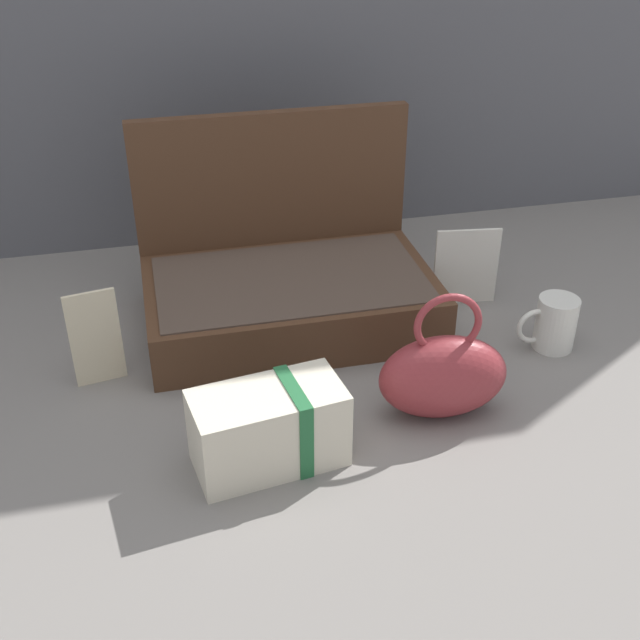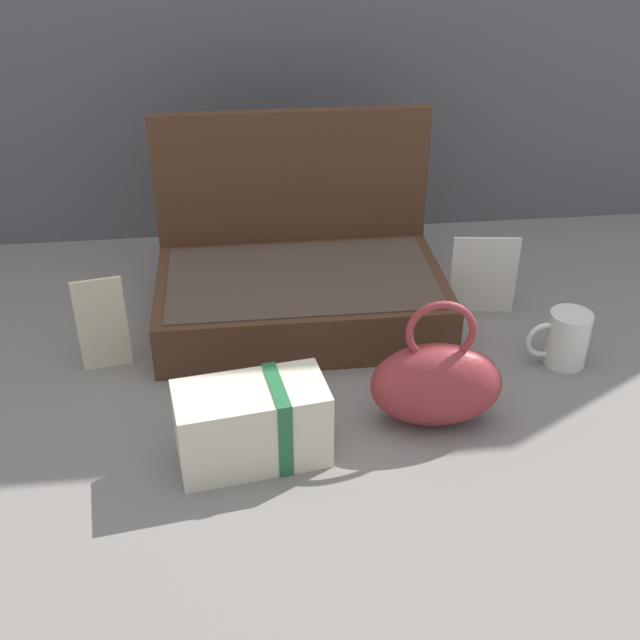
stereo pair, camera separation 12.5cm
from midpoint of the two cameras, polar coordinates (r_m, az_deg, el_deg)
The scene contains 7 objects.
ground_plane at distance 1.33m, azimuth -2.27°, elevation -3.54°, with size 6.00×6.00×0.00m, color slate.
open_suitcase at distance 1.44m, azimuth -4.91°, elevation 2.83°, with size 0.51×0.33×0.35m.
teal_pouch_handbag at distance 1.20m, azimuth 5.91°, elevation -4.04°, with size 0.21×0.12×0.21m.
cream_toiletry_bag at distance 1.12m, azimuth -6.80°, elevation -7.84°, with size 0.22×0.14×0.12m.
coffee_mug at distance 1.40m, azimuth 14.10°, elevation -0.32°, with size 0.11×0.07×0.10m.
info_card_left at distance 1.32m, azimuth -18.52°, elevation -1.32°, with size 0.08×0.01×0.17m, color beige.
poster_card_right at distance 1.50m, azimuth 8.15°, elevation 3.76°, with size 0.12×0.01×0.15m, color silver.
Camera 1 is at (-0.26, -1.06, 0.76)m, focal length 44.40 mm.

